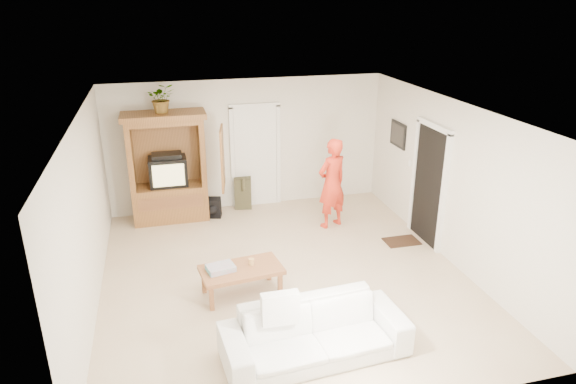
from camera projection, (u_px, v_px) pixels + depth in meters
name	position (u px, v px, depth m)	size (l,w,h in m)	color
floor	(284.00, 275.00, 8.03)	(6.00, 6.00, 0.00)	tan
ceiling	(284.00, 111.00, 7.09)	(6.00, 6.00, 0.00)	white
wall_back	(248.00, 144.00, 10.27)	(5.50, 5.50, 0.00)	silver
wall_front	(361.00, 312.00, 4.85)	(5.50, 5.50, 0.00)	silver
wall_left	(87.00, 217.00, 6.92)	(6.00, 6.00, 0.00)	silver
wall_right	(451.00, 182.00, 8.20)	(6.00, 6.00, 0.00)	silver
armoire	(170.00, 174.00, 9.73)	(1.82, 1.14, 2.10)	brown
door_back	(256.00, 157.00, 10.38)	(0.85, 0.05, 2.04)	white
doorway_right	(429.00, 186.00, 8.84)	(0.05, 0.90, 2.04)	black
framed_picture	(398.00, 134.00, 9.80)	(0.03, 0.60, 0.48)	black
doormat	(402.00, 241.00, 9.10)	(0.60, 0.40, 0.02)	#382316
plant	(162.00, 98.00, 9.17)	(0.48, 0.42, 0.53)	#4C7238
man	(332.00, 183.00, 9.44)	(0.62, 0.41, 1.70)	red
sofa	(315.00, 333.00, 6.14)	(2.23, 0.87, 0.65)	silver
coffee_table	(241.00, 271.00, 7.39)	(1.23, 0.77, 0.43)	brown
towel	(221.00, 268.00, 7.29)	(0.38, 0.28, 0.08)	#EB4E51
candle	(251.00, 262.00, 7.44)	(0.08, 0.08, 0.10)	tan
backpack_black	(213.00, 208.00, 10.02)	(0.32, 0.19, 0.40)	black
backpack_olive	(243.00, 193.00, 10.45)	(0.34, 0.25, 0.64)	#47442B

